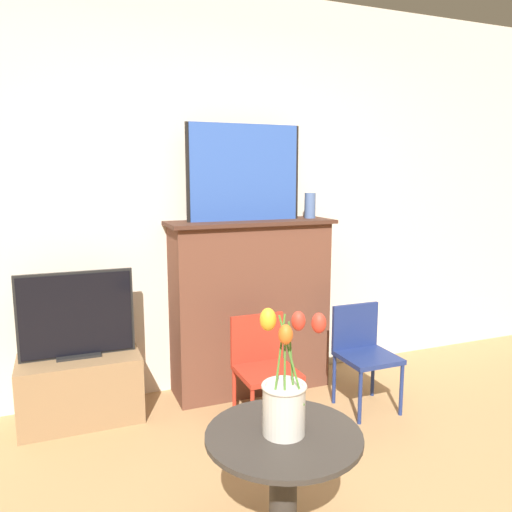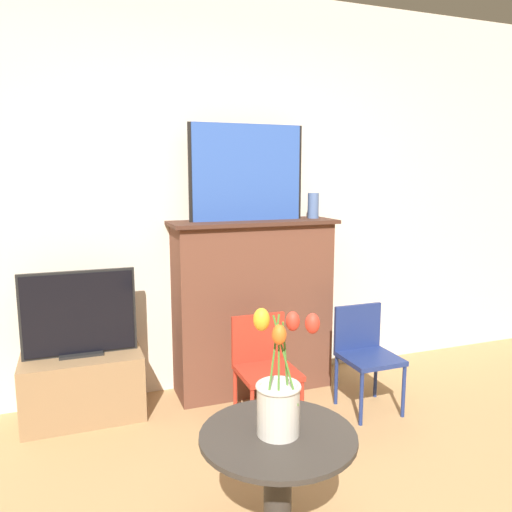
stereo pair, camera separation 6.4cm
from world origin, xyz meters
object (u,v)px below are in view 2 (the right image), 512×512
painting (247,173)px  chair_blue (365,350)px  chair_red (264,363)px  vase_tulips (279,396)px  tv_monitor (79,315)px

painting → chair_blue: size_ratio=1.20×
painting → chair_red: 1.23m
chair_red → vase_tulips: bearing=-108.4°
chair_red → chair_blue: same height
tv_monitor → vase_tulips: (0.67, -1.50, 0.02)m
painting → tv_monitor: size_ratio=1.18×
painting → vase_tulips: painting is taller
painting → chair_red: painting is taller
chair_red → painting: bearing=81.4°
tv_monitor → chair_red: (1.02, -0.47, -0.27)m
painting → chair_blue: bearing=-41.0°
chair_red → chair_blue: size_ratio=1.00×
tv_monitor → chair_red: bearing=-24.9°
tv_monitor → chair_red: size_ratio=1.02×
chair_blue → vase_tulips: (-1.03, -1.01, 0.29)m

